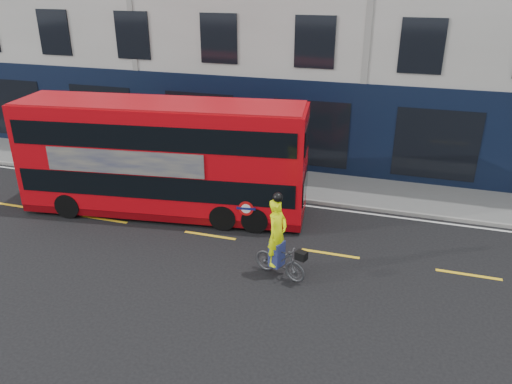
% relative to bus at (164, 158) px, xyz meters
% --- Properties ---
extents(ground, '(120.00, 120.00, 0.00)m').
position_rel_bus_xyz_m(ground, '(6.16, -2.76, -2.07)').
color(ground, black).
rests_on(ground, ground).
extents(pavement, '(60.00, 3.00, 0.12)m').
position_rel_bus_xyz_m(pavement, '(6.16, 3.74, -2.01)').
color(pavement, slate).
rests_on(pavement, ground).
extents(kerb, '(60.00, 0.12, 0.13)m').
position_rel_bus_xyz_m(kerb, '(6.16, 2.24, -2.00)').
color(kerb, gray).
rests_on(kerb, ground).
extents(road_edge_line, '(58.00, 0.10, 0.01)m').
position_rel_bus_xyz_m(road_edge_line, '(6.16, 1.94, -2.06)').
color(road_edge_line, silver).
rests_on(road_edge_line, ground).
extents(lane_dashes, '(58.00, 0.12, 0.01)m').
position_rel_bus_xyz_m(lane_dashes, '(6.16, -1.26, -2.06)').
color(lane_dashes, yellow).
rests_on(lane_dashes, ground).
extents(bus, '(10.20, 3.54, 4.03)m').
position_rel_bus_xyz_m(bus, '(0.00, 0.00, 0.00)').
color(bus, red).
rests_on(bus, ground).
extents(cyclist, '(1.72, 1.00, 2.57)m').
position_rel_bus_xyz_m(cyclist, '(4.92, -2.89, -1.16)').
color(cyclist, '#444649').
rests_on(cyclist, ground).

